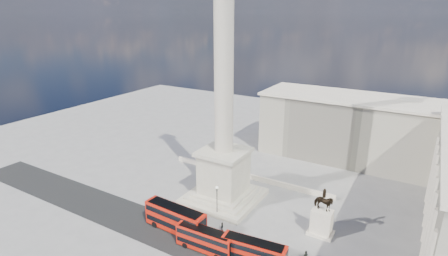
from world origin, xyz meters
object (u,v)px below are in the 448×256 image
red_bus_b (205,240)px  pedestrian_standing (305,256)px  red_bus_a (176,219)px  nelsons_column (224,140)px  victorian_lamp (217,199)px  red_bus_c (254,252)px  equestrian_statue (322,219)px  pedestrian_crossing (222,227)px

red_bus_b → pedestrian_standing: 15.79m
red_bus_a → nelsons_column: bearing=86.8°
victorian_lamp → red_bus_c: bearing=-34.9°
red_bus_a → red_bus_c: (15.43, -0.56, -0.38)m
red_bus_a → red_bus_b: size_ratio=1.21×
red_bus_c → equestrian_statue: 14.32m
red_bus_b → equestrian_statue: bearing=41.4°
nelsons_column → red_bus_c: bearing=-46.0°
victorian_lamp → pedestrian_standing: victorian_lamp is taller
red_bus_a → pedestrian_crossing: bearing=34.2°
red_bus_c → equestrian_statue: size_ratio=1.15×
nelsons_column → equestrian_statue: size_ratio=5.65×
nelsons_column → red_bus_a: nelsons_column is taller
red_bus_b → victorian_lamp: victorian_lamp is taller
pedestrian_standing → pedestrian_crossing: pedestrian_standing is taller
red_bus_a → red_bus_c: red_bus_a is taller
victorian_lamp → pedestrian_crossing: victorian_lamp is taller
nelsons_column → pedestrian_crossing: bearing=-60.8°
red_bus_b → pedestrian_crossing: size_ratio=5.84×
red_bus_a → red_bus_b: 7.57m
victorian_lamp → equestrian_statue: 18.84m
red_bus_a → equestrian_statue: size_ratio=1.35×
red_bus_b → pedestrian_standing: size_ratio=5.78×
pedestrian_crossing → victorian_lamp: bearing=21.2°
red_bus_b → pedestrian_crossing: (-0.48, 5.98, -1.24)m
equestrian_statue → red_bus_b: bearing=-136.6°
nelsons_column → red_bus_b: bearing=-69.4°
nelsons_column → pedestrian_crossing: 16.43m
red_bus_c → equestrian_statue: equestrian_statue is taller
victorian_lamp → pedestrian_crossing: bearing=-47.1°
pedestrian_standing → equestrian_statue: bearing=-103.8°
red_bus_c → pedestrian_standing: bearing=30.3°
nelsons_column → pedestrian_standing: (20.46, -9.70, -12.06)m
pedestrian_standing → pedestrian_crossing: bearing=-13.0°
nelsons_column → equestrian_statue: (20.57, -1.82, -9.83)m
victorian_lamp → red_bus_b: bearing=-68.8°
red_bus_a → victorian_lamp: size_ratio=1.87×
nelsons_column → victorian_lamp: nelsons_column is taller
nelsons_column → pedestrian_crossing: (5.44, -9.73, -12.07)m
equestrian_statue → pedestrian_crossing: bearing=-152.4°
red_bus_c → pedestrian_standing: red_bus_c is taller
victorian_lamp → pedestrian_crossing: 5.45m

